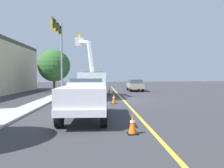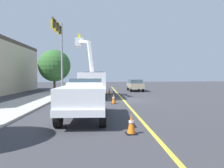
{
  "view_description": "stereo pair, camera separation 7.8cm",
  "coord_description": "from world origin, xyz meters",
  "px_view_note": "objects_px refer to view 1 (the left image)",
  "views": [
    {
      "loc": [
        -18.73,
        4.75,
        2.2
      ],
      "look_at": [
        2.16,
        0.65,
        1.4
      ],
      "focal_mm": 34.04,
      "sensor_mm": 36.0,
      "label": 1
    },
    {
      "loc": [
        -18.74,
        4.67,
        2.2
      ],
      "look_at": [
        2.16,
        0.65,
        1.4
      ],
      "focal_mm": 34.04,
      "sensor_mm": 36.0,
      "label": 2
    }
  ],
  "objects_px": {
    "passing_minivan": "(135,84)",
    "traffic_signal_mast": "(59,42)",
    "traffic_cone_mid_rear": "(109,91)",
    "utility_bucket_truck": "(93,82)",
    "traffic_cone_leading": "(133,124)",
    "traffic_cone_mid_front": "(114,99)",
    "service_pickup_truck": "(85,97)"
  },
  "relations": [
    {
      "from": "passing_minivan",
      "to": "traffic_cone_leading",
      "type": "height_order",
      "value": "passing_minivan"
    },
    {
      "from": "service_pickup_truck",
      "to": "passing_minivan",
      "type": "height_order",
      "value": "service_pickup_truck"
    },
    {
      "from": "service_pickup_truck",
      "to": "traffic_cone_leading",
      "type": "xyz_separation_m",
      "value": [
        -3.21,
        -1.59,
        -0.75
      ]
    },
    {
      "from": "traffic_cone_mid_rear",
      "to": "passing_minivan",
      "type": "bearing_deg",
      "value": -45.32
    },
    {
      "from": "passing_minivan",
      "to": "traffic_signal_mast",
      "type": "height_order",
      "value": "traffic_signal_mast"
    },
    {
      "from": "utility_bucket_truck",
      "to": "traffic_cone_mid_rear",
      "type": "xyz_separation_m",
      "value": [
        3.07,
        -2.3,
        -1.2
      ]
    },
    {
      "from": "service_pickup_truck",
      "to": "passing_minivan",
      "type": "bearing_deg",
      "value": -24.28
    },
    {
      "from": "service_pickup_truck",
      "to": "traffic_cone_mid_rear",
      "type": "bearing_deg",
      "value": -15.22
    },
    {
      "from": "utility_bucket_truck",
      "to": "passing_minivan",
      "type": "distance_m",
      "value": 10.35
    },
    {
      "from": "utility_bucket_truck",
      "to": "traffic_cone_leading",
      "type": "height_order",
      "value": "utility_bucket_truck"
    },
    {
      "from": "passing_minivan",
      "to": "traffic_signal_mast",
      "type": "xyz_separation_m",
      "value": [
        -3.91,
        10.52,
        5.26
      ]
    },
    {
      "from": "utility_bucket_truck",
      "to": "traffic_signal_mast",
      "type": "xyz_separation_m",
      "value": [
        3.74,
        3.59,
        4.62
      ]
    },
    {
      "from": "traffic_cone_mid_rear",
      "to": "utility_bucket_truck",
      "type": "bearing_deg",
      "value": 143.15
    },
    {
      "from": "passing_minivan",
      "to": "traffic_cone_mid_rear",
      "type": "distance_m",
      "value": 6.55
    },
    {
      "from": "passing_minivan",
      "to": "traffic_cone_mid_front",
      "type": "relative_size",
      "value": 6.29
    },
    {
      "from": "service_pickup_truck",
      "to": "traffic_cone_mid_rear",
      "type": "relative_size",
      "value": 7.09
    },
    {
      "from": "traffic_cone_leading",
      "to": "traffic_signal_mast",
      "type": "bearing_deg",
      "value": 11.06
    },
    {
      "from": "traffic_cone_leading",
      "to": "utility_bucket_truck",
      "type": "bearing_deg",
      "value": -0.09
    },
    {
      "from": "service_pickup_truck",
      "to": "traffic_cone_mid_front",
      "type": "height_order",
      "value": "service_pickup_truck"
    },
    {
      "from": "traffic_cone_mid_front",
      "to": "traffic_signal_mast",
      "type": "height_order",
      "value": "traffic_signal_mast"
    },
    {
      "from": "service_pickup_truck",
      "to": "traffic_cone_leading",
      "type": "relative_size",
      "value": 7.69
    },
    {
      "from": "traffic_cone_leading",
      "to": "traffic_cone_mid_rear",
      "type": "relative_size",
      "value": 0.92
    },
    {
      "from": "passing_minivan",
      "to": "traffic_cone_mid_rear",
      "type": "height_order",
      "value": "passing_minivan"
    },
    {
      "from": "traffic_cone_leading",
      "to": "traffic_cone_mid_front",
      "type": "distance_m",
      "value": 8.77
    },
    {
      "from": "passing_minivan",
      "to": "traffic_cone_mid_front",
      "type": "height_order",
      "value": "passing_minivan"
    },
    {
      "from": "passing_minivan",
      "to": "traffic_cone_mid_front",
      "type": "xyz_separation_m",
      "value": [
        -13.45,
        5.89,
        -0.58
      ]
    },
    {
      "from": "passing_minivan",
      "to": "traffic_cone_mid_front",
      "type": "bearing_deg",
      "value": 156.34
    },
    {
      "from": "traffic_cone_mid_front",
      "to": "traffic_signal_mast",
      "type": "xyz_separation_m",
      "value": [
        9.54,
        4.63,
        5.84
      ]
    },
    {
      "from": "traffic_cone_mid_front",
      "to": "traffic_signal_mast",
      "type": "distance_m",
      "value": 12.1
    },
    {
      "from": "service_pickup_truck",
      "to": "traffic_signal_mast",
      "type": "height_order",
      "value": "traffic_signal_mast"
    },
    {
      "from": "traffic_cone_leading",
      "to": "traffic_signal_mast",
      "type": "xyz_separation_m",
      "value": [
        18.24,
        3.57,
        5.86
      ]
    },
    {
      "from": "utility_bucket_truck",
      "to": "traffic_cone_mid_rear",
      "type": "relative_size",
      "value": 10.28
    }
  ]
}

